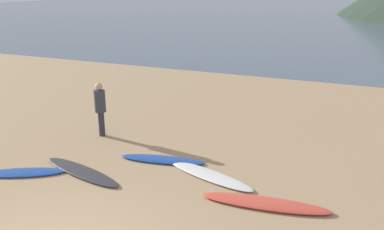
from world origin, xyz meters
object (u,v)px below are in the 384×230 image
surfboard_4 (265,203)px  surfboard_2 (162,159)px  surfboard_0 (24,172)px  surfboard_3 (209,175)px  person_0 (100,105)px  surfboard_1 (82,172)px

surfboard_4 → surfboard_2: bearing=152.2°
surfboard_2 → surfboard_4: surfboard_4 is taller
surfboard_0 → surfboard_4: (5.67, 0.86, 0.01)m
surfboard_3 → person_0: bearing=179.2°
surfboard_1 → surfboard_3: size_ratio=1.05×
surfboard_0 → surfboard_4: 5.73m
surfboard_0 → surfboard_3: 4.46m
surfboard_0 → surfboard_1: size_ratio=0.77×
surfboard_0 → surfboard_2: 3.36m
surfboard_1 → surfboard_2: same height
surfboard_2 → person_0: person_0 is taller
surfboard_2 → surfboard_3: 1.47m
surfboard_0 → person_0: bearing=57.2°
surfboard_2 → surfboard_1: bearing=-147.9°
surfboard_2 → surfboard_3: size_ratio=0.92×
surfboard_0 → surfboard_4: bearing=-19.0°
surfboard_2 → surfboard_4: bearing=-31.4°
surfboard_0 → person_0: person_0 is taller
surfboard_1 → surfboard_2: (1.48, 1.38, 0.00)m
surfboard_0 → surfboard_2: (2.74, 1.95, 0.01)m
surfboard_3 → person_0: size_ratio=1.50×
surfboard_0 → surfboard_1: (1.26, 0.58, 0.01)m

